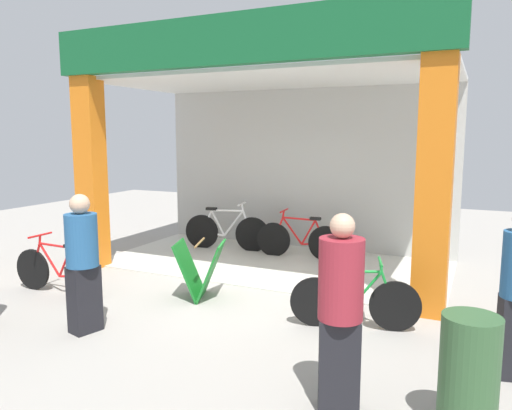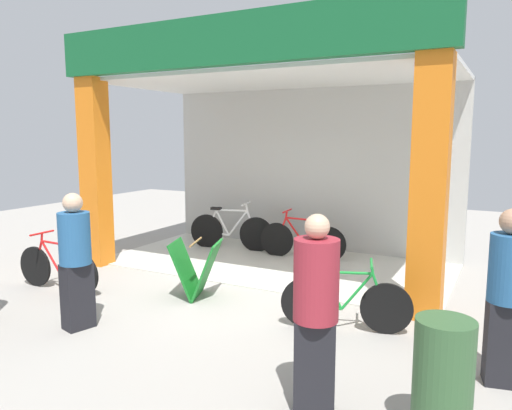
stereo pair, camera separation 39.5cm
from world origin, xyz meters
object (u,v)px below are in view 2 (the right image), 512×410
at_px(pedestrian_3, 316,311).
at_px(sandwich_board_sign, 196,269).
at_px(bicycle_parked_1, 58,268).
at_px(pedestrian_2, 76,259).
at_px(bicycle_inside_0, 302,240).
at_px(pedestrian_0, 508,295).
at_px(trash_bin, 443,382).
at_px(bicycle_parked_0, 345,303).
at_px(bicycle_inside_1, 231,231).

bearing_deg(pedestrian_3, sandwich_board_sign, 142.43).
height_order(bicycle_parked_1, pedestrian_2, pedestrian_2).
bearing_deg(bicycle_inside_0, pedestrian_0, -44.96).
distance_m(pedestrian_0, trash_bin, 1.29).
bearing_deg(bicycle_inside_0, pedestrian_2, -104.40).
xyz_separation_m(bicycle_parked_1, pedestrian_0, (5.87, -0.01, 0.51)).
height_order(bicycle_inside_0, bicycle_parked_0, bicycle_inside_0).
distance_m(bicycle_inside_1, bicycle_parked_0, 4.36).
bearing_deg(pedestrian_3, bicycle_parked_0, 99.75).
bearing_deg(bicycle_inside_1, pedestrian_3, -52.45).
height_order(bicycle_parked_1, pedestrian_0, pedestrian_0).
xyz_separation_m(sandwich_board_sign, pedestrian_2, (-0.59, -1.58, 0.44)).
height_order(pedestrian_0, pedestrian_2, pedestrian_0).
xyz_separation_m(pedestrian_3, trash_bin, (0.98, 0.06, -0.39)).
distance_m(bicycle_inside_1, pedestrian_2, 4.34).
bearing_deg(bicycle_inside_0, bicycle_inside_1, 179.01).
bearing_deg(sandwich_board_sign, pedestrian_2, -110.57).
height_order(bicycle_inside_1, sandwich_board_sign, bicycle_inside_1).
height_order(pedestrian_0, trash_bin, pedestrian_0).
bearing_deg(bicycle_parked_0, pedestrian_3, -80.25).
bearing_deg(bicycle_parked_1, trash_bin, -12.17).
relative_size(bicycle_inside_0, pedestrian_2, 1.01).
bearing_deg(sandwich_board_sign, trash_bin, -28.23).
distance_m(pedestrian_0, pedestrian_3, 1.84).
height_order(sandwich_board_sign, trash_bin, trash_bin).
xyz_separation_m(bicycle_inside_1, sandwich_board_sign, (1.05, -2.71, 0.02)).
height_order(bicycle_inside_0, bicycle_inside_1, bicycle_inside_1).
bearing_deg(trash_bin, bicycle_inside_0, 123.38).
bearing_deg(sandwich_board_sign, pedestrian_3, -37.57).
bearing_deg(bicycle_parked_0, sandwich_board_sign, 175.45).
bearing_deg(trash_bin, bicycle_parked_0, 126.94).
xyz_separation_m(bicycle_parked_1, sandwich_board_sign, (1.97, 0.70, 0.06)).
height_order(bicycle_parked_0, trash_bin, trash_bin).
bearing_deg(bicycle_parked_1, sandwich_board_sign, 19.57).
distance_m(sandwich_board_sign, pedestrian_2, 1.75).
relative_size(pedestrian_0, pedestrian_2, 1.01).
bearing_deg(trash_bin, pedestrian_3, -176.38).
bearing_deg(pedestrian_2, sandwich_board_sign, 69.43).
bearing_deg(pedestrian_0, bicycle_inside_0, 135.04).
bearing_deg(trash_bin, sandwich_board_sign, 151.77).
relative_size(bicycle_parked_0, trash_bin, 1.56).
distance_m(bicycle_parked_1, pedestrian_0, 5.89).
relative_size(pedestrian_0, pedestrian_3, 0.98).
relative_size(bicycle_inside_0, bicycle_inside_1, 0.94).
xyz_separation_m(pedestrian_0, pedestrian_2, (-4.49, -0.88, -0.01)).
bearing_deg(sandwich_board_sign, pedestrian_0, -10.29).
distance_m(bicycle_parked_0, bicycle_parked_1, 4.23).
xyz_separation_m(pedestrian_0, pedestrian_3, (-1.36, -1.24, 0.02)).
bearing_deg(sandwich_board_sign, bicycle_parked_1, -160.43).
relative_size(sandwich_board_sign, pedestrian_0, 0.50).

